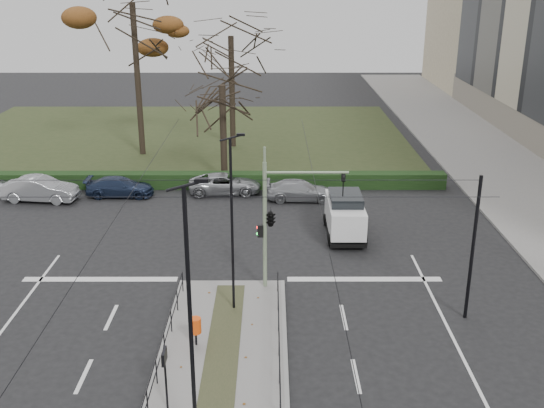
# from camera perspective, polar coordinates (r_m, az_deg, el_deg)

# --- Properties ---
(ground) EXTENTS (140.00, 140.00, 0.00)m
(ground) POSITION_cam_1_polar(r_m,az_deg,el_deg) (24.43, -4.32, -12.44)
(ground) COLOR black
(ground) RESTS_ON ground
(median_island) EXTENTS (4.40, 15.00, 0.14)m
(median_island) POSITION_cam_1_polar(r_m,az_deg,el_deg) (22.32, -4.80, -15.71)
(median_island) COLOR slate
(median_island) RESTS_ON ground
(sidewalk_east) EXTENTS (8.00, 90.00, 0.14)m
(sidewalk_east) POSITION_cam_1_polar(r_m,az_deg,el_deg) (47.38, 20.00, 2.78)
(sidewalk_east) COLOR slate
(sidewalk_east) RESTS_ON ground
(park) EXTENTS (38.00, 26.00, 0.10)m
(park) POSITION_cam_1_polar(r_m,az_deg,el_deg) (54.72, -8.27, 5.95)
(park) COLOR #273118
(park) RESTS_ON ground
(hedge) EXTENTS (38.00, 1.00, 1.00)m
(hedge) POSITION_cam_1_polar(r_m,az_deg,el_deg) (41.87, -10.76, 2.10)
(hedge) COLOR black
(hedge) RESTS_ON ground
(median_railing) EXTENTS (4.14, 13.24, 0.92)m
(median_railing) POSITION_cam_1_polar(r_m,az_deg,el_deg) (21.73, -4.89, -13.92)
(median_railing) COLOR black
(median_railing) RESTS_ON median_island
(catenary) EXTENTS (20.00, 34.00, 6.00)m
(catenary) POSITION_cam_1_polar(r_m,az_deg,el_deg) (24.26, -4.26, -3.53)
(catenary) COLOR black
(catenary) RESTS_ON ground
(traffic_light) EXTENTS (3.84, 2.20, 5.65)m
(traffic_light) POSITION_cam_1_polar(r_m,az_deg,el_deg) (26.86, 0.06, -1.08)
(traffic_light) COLOR gray
(traffic_light) RESTS_ON median_island
(litter_bin) EXTENTS (0.43, 0.43, 1.10)m
(litter_bin) POSITION_cam_1_polar(r_m,az_deg,el_deg) (23.86, -6.88, -10.79)
(litter_bin) COLOR black
(litter_bin) RESTS_ON median_island
(info_panel) EXTENTS (0.12, 0.55, 2.13)m
(info_panel) POSITION_cam_1_polar(r_m,az_deg,el_deg) (20.37, -9.61, -13.90)
(info_panel) COLOR black
(info_panel) RESTS_ON median_island
(streetlamp_median_near) EXTENTS (0.68, 0.14, 8.18)m
(streetlamp_median_near) POSITION_cam_1_polar(r_m,az_deg,el_deg) (17.41, -7.27, -10.44)
(streetlamp_median_near) COLOR black
(streetlamp_median_near) RESTS_ON median_island
(streetlamp_median_far) EXTENTS (0.61, 0.13, 7.33)m
(streetlamp_median_far) POSITION_cam_1_polar(r_m,az_deg,el_deg) (24.91, -3.57, -1.75)
(streetlamp_median_far) COLOR black
(streetlamp_median_far) RESTS_ON median_island
(parked_car_second) EXTENTS (4.66, 2.04, 1.49)m
(parked_car_second) POSITION_cam_1_polar(r_m,az_deg,el_deg) (41.14, -20.07, 1.26)
(parked_car_second) COLOR #93969A
(parked_car_second) RESTS_ON ground
(parked_car_third) EXTENTS (4.17, 1.73, 1.21)m
(parked_car_third) POSITION_cam_1_polar(r_m,az_deg,el_deg) (40.64, -13.48, 1.51)
(parked_car_third) COLOR #1C2742
(parked_car_third) RESTS_ON ground
(parked_car_fourth) EXTENTS (4.63, 2.34, 1.26)m
(parked_car_fourth) POSITION_cam_1_polar(r_m,az_deg,el_deg) (40.16, -4.25, 1.83)
(parked_car_fourth) COLOR #93969A
(parked_car_fourth) RESTS_ON ground
(white_van) EXTENTS (2.02, 4.33, 2.33)m
(white_van) POSITION_cam_1_polar(r_m,az_deg,el_deg) (33.54, 6.55, -0.89)
(white_van) COLOR silver
(white_van) RESTS_ON ground
(rust_tree) EXTENTS (8.49, 8.49, 14.57)m
(rust_tree) POSITION_cam_1_polar(r_m,az_deg,el_deg) (48.23, -12.43, 17.22)
(rust_tree) COLOR black
(rust_tree) RESTS_ON park
(bare_tree_center) EXTENTS (7.52, 7.52, 11.37)m
(bare_tree_center) POSITION_cam_1_polar(r_m,az_deg,el_deg) (49.86, -3.70, 14.09)
(bare_tree_center) COLOR black
(bare_tree_center) RESTS_ON park
(bare_tree_near) EXTENTS (5.53, 5.53, 8.31)m
(bare_tree_near) POSITION_cam_1_polar(r_m,az_deg,el_deg) (41.71, -4.48, 9.96)
(bare_tree_near) COLOR black
(bare_tree_near) RESTS_ON park
(parked_car_fifth) EXTENTS (4.29, 1.82, 1.24)m
(parked_car_fifth) POSITION_cam_1_polar(r_m,az_deg,el_deg) (38.86, 2.53, 1.23)
(parked_car_fifth) COLOR #93969A
(parked_car_fifth) RESTS_ON ground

